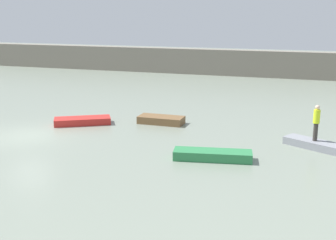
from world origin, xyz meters
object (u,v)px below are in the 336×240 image
object	(u,v)px
rowboat_grey	(314,144)
rowboat_brown	(161,120)
person_hiviz_shirt	(316,121)
rowboat_green	(213,155)
rowboat_red	(83,121)

from	to	relation	value
rowboat_grey	rowboat_brown	bearing A→B (deg)	-166.90
rowboat_grey	person_hiviz_shirt	distance (m)	1.19
rowboat_green	person_hiviz_shirt	size ratio (longest dim) A/B	1.98
rowboat_brown	rowboat_green	bearing A→B (deg)	-51.57
rowboat_red	person_hiviz_shirt	world-z (taller)	person_hiviz_shirt
rowboat_green	person_hiviz_shirt	world-z (taller)	person_hiviz_shirt
rowboat_green	person_hiviz_shirt	xyz separation A→B (m)	(4.39, 3.30, 1.16)
rowboat_green	person_hiviz_shirt	distance (m)	5.61
rowboat_grey	rowboat_green	bearing A→B (deg)	-115.67
rowboat_brown	rowboat_green	distance (m)	7.09
rowboat_brown	rowboat_red	bearing A→B (deg)	-159.47
rowboat_brown	rowboat_green	size ratio (longest dim) A/B	0.76
person_hiviz_shirt	rowboat_red	bearing A→B (deg)	177.46
rowboat_green	rowboat_brown	bearing A→B (deg)	118.36
rowboat_green	rowboat_grey	world-z (taller)	rowboat_green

